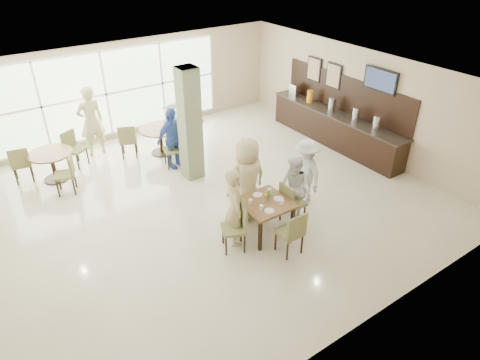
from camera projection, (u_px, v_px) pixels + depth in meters
ground at (203, 202)px, 9.90m from camera, size 10.00×10.00×0.00m
room_shell at (200, 134)px, 9.03m from camera, size 10.00×10.00×10.00m
window_bank at (106, 94)px, 12.09m from camera, size 7.00×0.04×7.00m
column at (190, 125)px, 10.23m from camera, size 0.45×0.45×2.80m
main_table at (265, 206)px, 8.58m from camera, size 0.98×0.98×0.75m
round_table_left at (52, 159)px, 10.49m from camera, size 1.05×1.05×0.75m
round_table_right at (160, 134)px, 11.74m from camera, size 1.13×1.13×0.75m
chairs_main_table at (264, 214)px, 8.66m from camera, size 2.06×2.07×0.95m
chairs_table_left at (54, 162)px, 10.56m from camera, size 1.90×1.78×0.95m
chairs_table_right at (160, 138)px, 11.73m from camera, size 2.12×1.83×0.95m
tabletop_clutter at (266, 199)px, 8.51m from camera, size 0.71×0.79×0.21m
buffet_counter at (335, 126)px, 12.27m from camera, size 0.64×4.70×1.95m
wall_tv at (380, 80)px, 10.79m from camera, size 0.06×1.00×0.58m
framed_art_a at (334, 76)px, 12.08m from camera, size 0.05×0.55×0.70m
framed_art_b at (314, 69)px, 12.65m from camera, size 0.05×0.55×0.70m
teen_left at (235, 207)px, 8.26m from camera, size 0.60×0.71×1.65m
teen_far at (247, 179)px, 8.95m from camera, size 0.91×0.50×1.86m
teen_right at (295, 189)px, 8.97m from camera, size 0.73×0.85×1.49m
teen_standing at (305, 171)px, 9.58m from camera, size 0.72×1.07×1.53m
adult_a at (172, 138)px, 10.96m from camera, size 1.06×0.76×1.62m
adult_b at (187, 115)px, 12.01m from camera, size 1.04×1.82×1.85m
adult_standing at (91, 122)px, 11.48m from camera, size 0.74×0.52×1.95m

